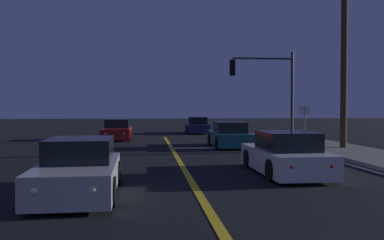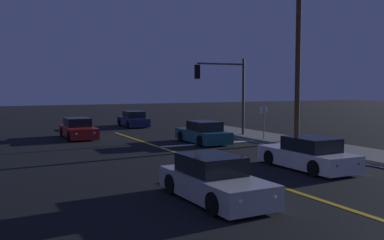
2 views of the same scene
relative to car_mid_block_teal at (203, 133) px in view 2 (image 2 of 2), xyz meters
name	(u,v)px [view 2 (image 2 of 2)]	position (x,y,z in m)	size (l,w,h in m)	color
sidewalk_right	(384,158)	(4.87, -9.04, -0.51)	(3.20, 36.18, 0.15)	slate
lane_line_center	(242,174)	(-3.10, -9.04, -0.58)	(0.20, 34.17, 0.01)	gold
lane_line_edge_right	(355,162)	(3.02, -9.04, -0.58)	(0.16, 34.17, 0.01)	silver
stop_bar	(208,144)	(0.08, -0.49, -0.58)	(6.37, 0.50, 0.01)	silver
car_mid_block_teal	(203,133)	(0.00, 0.00, 0.00)	(1.90, 4.39, 1.34)	#195960
car_lead_oncoming_red	(78,129)	(-6.29, 5.92, 0.00)	(1.89, 4.40, 1.34)	maroon
car_far_approaching_silver	(214,181)	(-5.95, -11.90, 0.00)	(1.93, 4.34, 1.34)	#B2B5BA
car_distant_tail_white	(308,155)	(-0.03, -9.30, 0.00)	(1.88, 4.58, 1.34)	silver
car_parked_curb_navy	(133,120)	(-0.27, 12.31, 0.00)	(1.97, 4.43, 1.34)	navy
traffic_signal_near_right	(226,85)	(2.68, 1.81, 2.97)	(3.77, 0.28, 5.33)	#38383D
utility_pole_right	(298,53)	(5.17, -2.45, 4.86)	(1.54, 0.32, 10.57)	#42301E
street_sign_corner	(264,117)	(3.77, -0.99, 0.92)	(0.56, 0.08, 2.23)	slate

